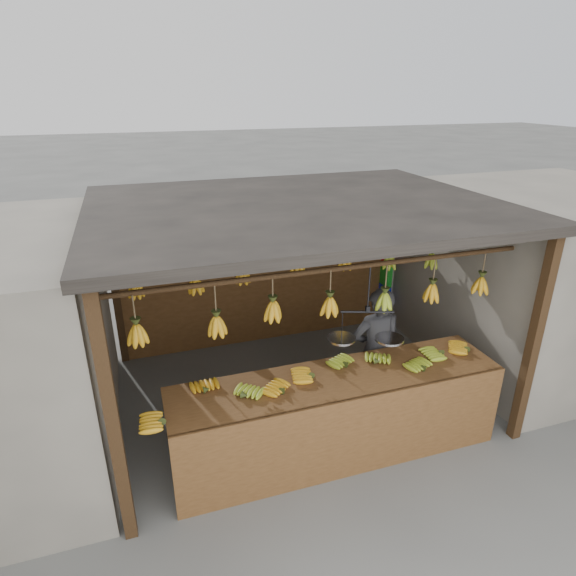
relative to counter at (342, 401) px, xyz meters
name	(u,v)px	position (x,y,z in m)	size (l,w,h in m)	color
ground	(296,393)	(-0.05, 1.22, -0.71)	(80.00, 80.00, 0.00)	#5B5B57
stall	(287,233)	(-0.05, 1.55, 1.26)	(4.30, 3.30, 2.40)	#301E0F
neighbor_right	(544,274)	(3.55, 1.22, 0.44)	(3.00, 3.00, 2.30)	slate
counter	(342,401)	(0.00, 0.00, 0.00)	(3.48, 0.76, 0.96)	brown
hanging_bananas	(297,271)	(-0.04, 1.21, 0.92)	(3.65, 2.21, 0.40)	orange
balance_scale	(366,335)	(0.33, 0.22, 0.55)	(0.73, 0.43, 0.79)	black
vendor	(376,352)	(0.69, 0.62, 0.07)	(0.57, 0.37, 1.55)	#262628
bag_bundles	(387,266)	(1.89, 2.57, 0.28)	(0.08, 0.26, 1.27)	yellow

